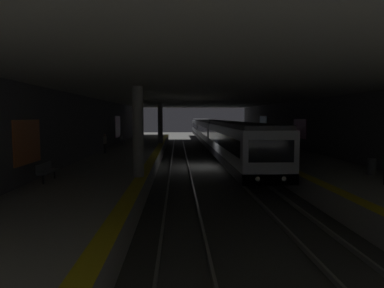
{
  "coord_description": "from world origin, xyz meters",
  "views": [
    {
      "loc": [
        -26.63,
        2.37,
        4.09
      ],
      "look_at": [
        6.09,
        0.92,
        1.37
      ],
      "focal_mm": 30.85,
      "sensor_mm": 36.0,
      "label": 1
    }
  ],
  "objects_px": {
    "pillar_near": "(138,132)",
    "pillar_far": "(160,123)",
    "bench_right_near": "(47,170)",
    "bench_left_mid": "(285,142)",
    "bench_right_mid": "(123,139)",
    "metro_train": "(212,133)",
    "person_walking_mid": "(133,135)",
    "person_waiting_near": "(105,143)",
    "trash_bin": "(371,167)"
  },
  "relations": [
    {
      "from": "pillar_near",
      "to": "pillar_far",
      "type": "xyz_separation_m",
      "value": [
        21.54,
        0.0,
        0.0
      ]
    },
    {
      "from": "pillar_far",
      "to": "bench_right_near",
      "type": "height_order",
      "value": "pillar_far"
    },
    {
      "from": "bench_left_mid",
      "to": "bench_right_mid",
      "type": "xyz_separation_m",
      "value": [
        4.5,
        17.07,
        0.0
      ]
    },
    {
      "from": "metro_train",
      "to": "bench_right_near",
      "type": "relative_size",
      "value": 32.08
    },
    {
      "from": "bench_right_near",
      "to": "pillar_far",
      "type": "bearing_deg",
      "value": -10.52
    },
    {
      "from": "person_walking_mid",
      "to": "metro_train",
      "type": "bearing_deg",
      "value": -63.98
    },
    {
      "from": "bench_left_mid",
      "to": "person_walking_mid",
      "type": "distance_m",
      "value": 16.94
    },
    {
      "from": "person_waiting_near",
      "to": "metro_train",
      "type": "bearing_deg",
      "value": -34.59
    },
    {
      "from": "metro_train",
      "to": "pillar_near",
      "type": "bearing_deg",
      "value": 166.04
    },
    {
      "from": "pillar_near",
      "to": "trash_bin",
      "type": "distance_m",
      "value": 12.29
    },
    {
      "from": "bench_left_mid",
      "to": "trash_bin",
      "type": "relative_size",
      "value": 2.0
    },
    {
      "from": "bench_left_mid",
      "to": "trash_bin",
      "type": "height_order",
      "value": "bench_left_mid"
    },
    {
      "from": "metro_train",
      "to": "bench_right_near",
      "type": "distance_m",
      "value": 29.38
    },
    {
      "from": "bench_right_mid",
      "to": "metro_train",
      "type": "bearing_deg",
      "value": -61.81
    },
    {
      "from": "metro_train",
      "to": "bench_left_mid",
      "type": "distance_m",
      "value": 12.06
    },
    {
      "from": "person_walking_mid",
      "to": "pillar_far",
      "type": "bearing_deg",
      "value": -91.76
    },
    {
      "from": "pillar_far",
      "to": "bench_right_mid",
      "type": "height_order",
      "value": "pillar_far"
    },
    {
      "from": "pillar_near",
      "to": "bench_left_mid",
      "type": "bearing_deg",
      "value": -38.66
    },
    {
      "from": "metro_train",
      "to": "person_walking_mid",
      "type": "bearing_deg",
      "value": 116.02
    },
    {
      "from": "pillar_near",
      "to": "person_waiting_near",
      "type": "xyz_separation_m",
      "value": [
        10.98,
        4.06,
        -1.4
      ]
    },
    {
      "from": "metro_train",
      "to": "bench_left_mid",
      "type": "bearing_deg",
      "value": -148.28
    },
    {
      "from": "metro_train",
      "to": "person_waiting_near",
      "type": "xyz_separation_m",
      "value": [
        -15.38,
        10.61,
        -0.1
      ]
    },
    {
      "from": "pillar_far",
      "to": "bench_right_near",
      "type": "xyz_separation_m",
      "value": [
        -22.53,
        4.18,
        -1.75
      ]
    },
    {
      "from": "bench_right_near",
      "to": "bench_right_mid",
      "type": "relative_size",
      "value": 1.0
    },
    {
      "from": "pillar_far",
      "to": "bench_right_near",
      "type": "distance_m",
      "value": 22.98
    },
    {
      "from": "pillar_far",
      "to": "person_walking_mid",
      "type": "relative_size",
      "value": 2.63
    },
    {
      "from": "metro_train",
      "to": "bench_right_mid",
      "type": "height_order",
      "value": "metro_train"
    },
    {
      "from": "bench_left_mid",
      "to": "metro_train",
      "type": "bearing_deg",
      "value": 31.72
    },
    {
      "from": "pillar_far",
      "to": "metro_train",
      "type": "distance_m",
      "value": 8.23
    },
    {
      "from": "bench_right_mid",
      "to": "trash_bin",
      "type": "height_order",
      "value": "bench_right_mid"
    },
    {
      "from": "bench_left_mid",
      "to": "bench_right_mid",
      "type": "relative_size",
      "value": 1.0
    },
    {
      "from": "pillar_near",
      "to": "person_waiting_near",
      "type": "distance_m",
      "value": 11.78
    },
    {
      "from": "person_waiting_near",
      "to": "pillar_far",
      "type": "bearing_deg",
      "value": -21.01
    },
    {
      "from": "pillar_near",
      "to": "bench_right_mid",
      "type": "xyz_separation_m",
      "value": [
        20.6,
        4.18,
        -1.75
      ]
    },
    {
      "from": "metro_train",
      "to": "pillar_far",
      "type": "bearing_deg",
      "value": 126.34
    },
    {
      "from": "person_waiting_near",
      "to": "trash_bin",
      "type": "bearing_deg",
      "value": -124.07
    },
    {
      "from": "trash_bin",
      "to": "person_waiting_near",
      "type": "bearing_deg",
      "value": 55.93
    },
    {
      "from": "bench_left_mid",
      "to": "person_walking_mid",
      "type": "height_order",
      "value": "person_walking_mid"
    },
    {
      "from": "person_walking_mid",
      "to": "bench_right_near",
      "type": "bearing_deg",
      "value": 177.31
    },
    {
      "from": "person_walking_mid",
      "to": "trash_bin",
      "type": "bearing_deg",
      "value": -144.77
    },
    {
      "from": "bench_left_mid",
      "to": "trash_bin",
      "type": "bearing_deg",
      "value": 177.39
    },
    {
      "from": "metro_train",
      "to": "trash_bin",
      "type": "xyz_separation_m",
      "value": [
        -26.34,
        -5.6,
        -0.55
      ]
    },
    {
      "from": "person_waiting_near",
      "to": "bench_right_mid",
      "type": "bearing_deg",
      "value": 0.76
    },
    {
      "from": "metro_train",
      "to": "bench_right_near",
      "type": "xyz_separation_m",
      "value": [
        -27.35,
        10.73,
        -0.45
      ]
    },
    {
      "from": "pillar_near",
      "to": "bench_right_near",
      "type": "relative_size",
      "value": 2.68
    },
    {
      "from": "bench_right_mid",
      "to": "bench_left_mid",
      "type": "bearing_deg",
      "value": -104.75
    },
    {
      "from": "pillar_far",
      "to": "metro_train",
      "type": "bearing_deg",
      "value": -53.66
    },
    {
      "from": "bench_left_mid",
      "to": "trash_bin",
      "type": "xyz_separation_m",
      "value": [
        -16.09,
        0.73,
        -0.1
      ]
    },
    {
      "from": "pillar_near",
      "to": "trash_bin",
      "type": "bearing_deg",
      "value": -89.94
    },
    {
      "from": "pillar_far",
      "to": "bench_left_mid",
      "type": "bearing_deg",
      "value": -112.86
    }
  ]
}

